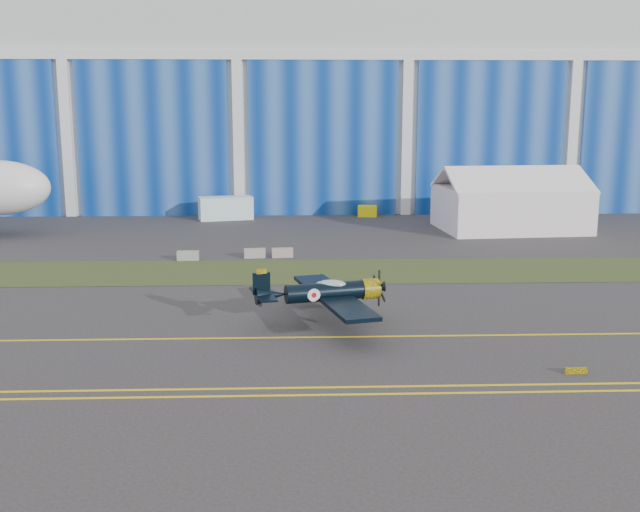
{
  "coord_description": "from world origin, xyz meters",
  "views": [
    {
      "loc": [
        6.94,
        -49.35,
        13.9
      ],
      "look_at": [
        9.04,
        6.71,
        2.81
      ],
      "focal_mm": 42.0,
      "sensor_mm": 36.0,
      "label": 1
    }
  ],
  "objects_px": {
    "tug": "(367,211)",
    "shipping_container": "(226,208)",
    "warbird": "(325,292)",
    "tent": "(511,198)"
  },
  "relations": [
    {
      "from": "warbird",
      "to": "tent",
      "type": "relative_size",
      "value": 0.83
    },
    {
      "from": "shipping_container",
      "to": "tug",
      "type": "distance_m",
      "value": 18.41
    },
    {
      "from": "warbird",
      "to": "shipping_container",
      "type": "relative_size",
      "value": 2.1
    },
    {
      "from": "warbird",
      "to": "shipping_container",
      "type": "xyz_separation_m",
      "value": [
        -10.55,
        47.67,
        -0.76
      ]
    },
    {
      "from": "shipping_container",
      "to": "tug",
      "type": "height_order",
      "value": "shipping_container"
    },
    {
      "from": "warbird",
      "to": "shipping_container",
      "type": "bearing_deg",
      "value": 88.21
    },
    {
      "from": "tug",
      "to": "shipping_container",
      "type": "bearing_deg",
      "value": -165.21
    },
    {
      "from": "warbird",
      "to": "tent",
      "type": "xyz_separation_m",
      "value": [
        23.19,
        38.26,
        1.53
      ]
    },
    {
      "from": "warbird",
      "to": "tent",
      "type": "distance_m",
      "value": 44.76
    },
    {
      "from": "shipping_container",
      "to": "tug",
      "type": "bearing_deg",
      "value": -7.68
    }
  ]
}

